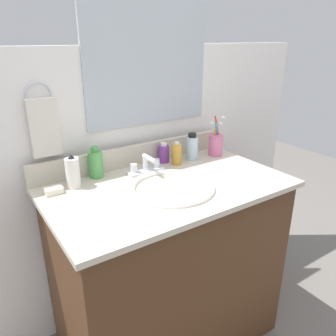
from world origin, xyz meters
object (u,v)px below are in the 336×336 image
faucet (146,166)px  bottle_gel_clear (192,147)px  bottle_toner_green (96,164)px  bottle_oil_amber (177,154)px  soap_bar (54,191)px  bottle_lotion_white (73,172)px  cup_pink (216,144)px  hand_towel (44,128)px  bottle_cream_purple (164,153)px

faucet → bottle_gel_clear: 0.27m
bottle_toner_green → bottle_gel_clear: 0.46m
bottle_toner_green → bottle_gel_clear: (0.46, -0.05, 0.00)m
bottle_oil_amber → soap_bar: bearing=179.7°
faucet → bottle_lotion_white: bearing=175.0°
bottle_oil_amber → cup_pink: cup_pink is taller
bottle_gel_clear → hand_towel: bearing=170.2°
faucet → bottle_lotion_white: (-0.30, 0.03, 0.03)m
hand_towel → soap_bar: 0.24m
bottle_toner_green → bottle_gel_clear: size_ratio=1.04×
bottle_lotion_white → bottle_oil_amber: 0.47m
bottle_lotion_white → cup_pink: cup_pink is taller
faucet → bottle_toner_green: 0.21m
bottle_toner_green → bottle_oil_amber: bearing=-10.2°
bottle_lotion_white → bottle_gel_clear: bearing=-0.0°
faucet → soap_bar: (-0.39, 0.01, -0.02)m
bottle_cream_purple → bottle_lotion_white: bearing=-174.7°
bottle_lotion_white → cup_pink: size_ratio=0.69×
bottle_gel_clear → bottle_oil_amber: bearing=-170.4°
bottle_cream_purple → hand_towel: bearing=172.3°
faucet → bottle_cream_purple: bottle_cream_purple is taller
bottle_toner_green → soap_bar: 0.21m
bottle_oil_amber → soap_bar: 0.55m
bottle_oil_amber → bottle_gel_clear: (0.10, 0.02, 0.01)m
hand_towel → bottle_cream_purple: size_ratio=2.37×
bottle_lotion_white → hand_towel: bearing=117.8°
bottle_cream_purple → bottle_gel_clear: bearing=-17.5°
bottle_toner_green → cup_pink: 0.59m
bottle_cream_purple → soap_bar: 0.52m
bottle_lotion_white → bottle_gel_clear: size_ratio=1.06×
hand_towel → bottle_gel_clear: size_ratio=1.74×
bottle_lotion_white → bottle_toner_green: bearing=23.3°
bottle_toner_green → cup_pink: size_ratio=0.67×
hand_towel → bottle_gel_clear: (0.62, -0.11, -0.16)m
bottle_lotion_white → bottle_cream_purple: bearing=5.3°
cup_pink → faucet: bearing=-178.7°
faucet → bottle_gel_clear: (0.26, 0.03, 0.03)m
faucet → bottle_toner_green: (-0.19, 0.07, 0.03)m
hand_towel → bottle_lotion_white: bearing=-62.2°
bottle_gel_clear → cup_pink: 0.13m
hand_towel → cup_pink: 0.78m
hand_towel → cup_pink: hand_towel is taller
bottle_oil_amber → hand_towel: bearing=166.7°
bottle_lotion_white → bottle_gel_clear: bottle_lotion_white is taller
bottle_oil_amber → cup_pink: (0.23, -0.00, 0.01)m
bottle_toner_green → soap_bar: size_ratio=2.06×
hand_towel → bottle_gel_clear: hand_towel is taller
bottle_lotion_white → bottle_cream_purple: 0.44m
hand_towel → faucet: 0.43m
bottle_lotion_white → bottle_cream_purple: (0.44, 0.04, -0.02)m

